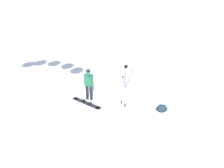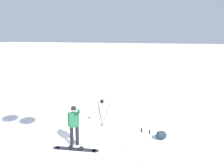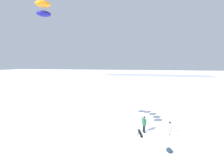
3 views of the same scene
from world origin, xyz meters
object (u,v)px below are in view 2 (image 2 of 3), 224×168
Objects in this scene: snowboard at (76,149)px; ski_poles at (145,142)px; gear_bag_large at (161,135)px; snowboarder at (74,122)px; camera_tripod at (102,108)px.

snowboard is 2.91m from ski_poles.
snowboarder is at bearing 31.57° from gear_bag_large.
snowboard is at bearing -1.76° from ski_poles.
gear_bag_large reaches higher than snowboard.
ski_poles is (-2.90, 2.77, -0.11)m from camera_tripod.
snowboard is 3.65m from gear_bag_large.
camera_tripod is at bearing -87.66° from snowboard.
snowboard is at bearing 92.34° from camera_tripod.
camera_tripod is at bearing -43.64° from ski_poles.
gear_bag_large is 0.45× the size of camera_tripod.
camera_tripod is 1.04× the size of ski_poles.
snowboard is 3.00× the size of gear_bag_large.
snowboarder is 2.35m from camera_tripod.
snowboard is 1.35× the size of camera_tripod.
snowboarder is 1.24× the size of camera_tripod.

